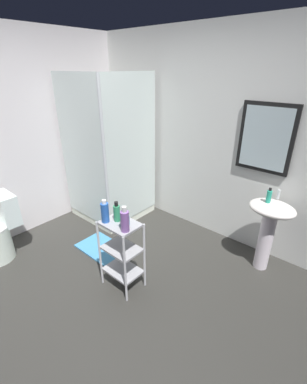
{
  "coord_description": "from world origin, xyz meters",
  "views": [
    {
      "loc": [
        1.53,
        -1.05,
        2.05
      ],
      "look_at": [
        -0.13,
        0.87,
        0.84
      ],
      "focal_mm": 24.78,
      "sensor_mm": 36.0,
      "label": 1
    }
  ],
  "objects_px": {
    "hand_soap_bottle": "(269,196)",
    "rinse_cup": "(125,220)",
    "shower_stall": "(111,188)",
    "shampoo_bottle_blue": "(105,212)",
    "bath_mat": "(102,248)",
    "pedestal_sink": "(269,222)",
    "body_wash_bottle_green": "(117,213)",
    "storage_cart": "(122,250)",
    "conditioner_bottle_purple": "(125,221)"
  },
  "relations": [
    {
      "from": "body_wash_bottle_green",
      "to": "conditioner_bottle_purple",
      "type": "xyz_separation_m",
      "value": [
        0.18,
        -0.07,
        0.02
      ]
    },
    {
      "from": "hand_soap_bottle",
      "to": "conditioner_bottle_purple",
      "type": "height_order",
      "value": "conditioner_bottle_purple"
    },
    {
      "from": "pedestal_sink",
      "to": "bath_mat",
      "type": "xyz_separation_m",
      "value": [
        -1.61,
        -0.97,
        -0.57
      ]
    },
    {
      "from": "bath_mat",
      "to": "hand_soap_bottle",
      "type": "bearing_deg",
      "value": 31.07
    },
    {
      "from": "storage_cart",
      "to": "shampoo_bottle_blue",
      "type": "relative_size",
      "value": 3.29
    },
    {
      "from": "shower_stall",
      "to": "shampoo_bottle_blue",
      "type": "xyz_separation_m",
      "value": [
        1.02,
        -0.92,
        0.38
      ]
    },
    {
      "from": "hand_soap_bottle",
      "to": "rinse_cup",
      "type": "xyz_separation_m",
      "value": [
        -0.87,
        -1.15,
        -0.09
      ]
    },
    {
      "from": "bath_mat",
      "to": "shampoo_bottle_blue",
      "type": "bearing_deg",
      "value": -29.79
    },
    {
      "from": "body_wash_bottle_green",
      "to": "shower_stall",
      "type": "bearing_deg",
      "value": 142.18
    },
    {
      "from": "storage_cart",
      "to": "conditioner_bottle_purple",
      "type": "height_order",
      "value": "conditioner_bottle_purple"
    },
    {
      "from": "storage_cart",
      "to": "hand_soap_bottle",
      "type": "xyz_separation_m",
      "value": [
        0.92,
        1.17,
        0.44
      ]
    },
    {
      "from": "hand_soap_bottle",
      "to": "bath_mat",
      "type": "height_order",
      "value": "hand_soap_bottle"
    },
    {
      "from": "hand_soap_bottle",
      "to": "body_wash_bottle_green",
      "type": "height_order",
      "value": "hand_soap_bottle"
    },
    {
      "from": "rinse_cup",
      "to": "shower_stall",
      "type": "bearing_deg",
      "value": 144.8
    },
    {
      "from": "shower_stall",
      "to": "hand_soap_bottle",
      "type": "relative_size",
      "value": 12.68
    },
    {
      "from": "bath_mat",
      "to": "body_wash_bottle_green",
      "type": "bearing_deg",
      "value": -20.07
    },
    {
      "from": "pedestal_sink",
      "to": "shampoo_bottle_blue",
      "type": "bearing_deg",
      "value": -130.89
    },
    {
      "from": "pedestal_sink",
      "to": "body_wash_bottle_green",
      "type": "relative_size",
      "value": 4.09
    },
    {
      "from": "shower_stall",
      "to": "pedestal_sink",
      "type": "relative_size",
      "value": 2.47
    },
    {
      "from": "pedestal_sink",
      "to": "bath_mat",
      "type": "bearing_deg",
      "value": -149.06
    },
    {
      "from": "conditioner_bottle_purple",
      "to": "shampoo_bottle_blue",
      "type": "height_order",
      "value": "conditioner_bottle_purple"
    },
    {
      "from": "storage_cart",
      "to": "bath_mat",
      "type": "xyz_separation_m",
      "value": [
        -0.64,
        0.23,
        -0.43
      ]
    },
    {
      "from": "shampoo_bottle_blue",
      "to": "bath_mat",
      "type": "xyz_separation_m",
      "value": [
        -0.52,
        0.3,
        -0.83
      ]
    },
    {
      "from": "hand_soap_bottle",
      "to": "shower_stall",
      "type": "bearing_deg",
      "value": -171.37
    },
    {
      "from": "hand_soap_bottle",
      "to": "conditioner_bottle_purple",
      "type": "distance_m",
      "value": 1.46
    },
    {
      "from": "storage_cart",
      "to": "conditioner_bottle_purple",
      "type": "bearing_deg",
      "value": -23.06
    },
    {
      "from": "shower_stall",
      "to": "shampoo_bottle_blue",
      "type": "relative_size",
      "value": 8.9
    },
    {
      "from": "shower_stall",
      "to": "storage_cart",
      "type": "xyz_separation_m",
      "value": [
        1.14,
        -0.86,
        -0.03
      ]
    },
    {
      "from": "shampoo_bottle_blue",
      "to": "bath_mat",
      "type": "bearing_deg",
      "value": 150.21
    },
    {
      "from": "pedestal_sink",
      "to": "bath_mat",
      "type": "distance_m",
      "value": 1.96
    },
    {
      "from": "hand_soap_bottle",
      "to": "shampoo_bottle_blue",
      "type": "bearing_deg",
      "value": -130.15
    },
    {
      "from": "pedestal_sink",
      "to": "storage_cart",
      "type": "bearing_deg",
      "value": -129.13
    },
    {
      "from": "pedestal_sink",
      "to": "body_wash_bottle_green",
      "type": "bearing_deg",
      "value": -130.93
    },
    {
      "from": "shower_stall",
      "to": "hand_soap_bottle",
      "type": "bearing_deg",
      "value": 8.63
    },
    {
      "from": "storage_cart",
      "to": "conditioner_bottle_purple",
      "type": "xyz_separation_m",
      "value": [
        0.13,
        -0.06,
        0.41
      ]
    },
    {
      "from": "pedestal_sink",
      "to": "bath_mat",
      "type": "height_order",
      "value": "pedestal_sink"
    },
    {
      "from": "conditioner_bottle_purple",
      "to": "shampoo_bottle_blue",
      "type": "xyz_separation_m",
      "value": [
        -0.25,
        -0.01,
        -0.0
      ]
    },
    {
      "from": "storage_cart",
      "to": "rinse_cup",
      "type": "xyz_separation_m",
      "value": [
        0.06,
        0.02,
        0.35
      ]
    },
    {
      "from": "storage_cart",
      "to": "shampoo_bottle_blue",
      "type": "height_order",
      "value": "shampoo_bottle_blue"
    },
    {
      "from": "storage_cart",
      "to": "shampoo_bottle_blue",
      "type": "xyz_separation_m",
      "value": [
        -0.12,
        -0.07,
        0.4
      ]
    },
    {
      "from": "body_wash_bottle_green",
      "to": "conditioner_bottle_purple",
      "type": "height_order",
      "value": "conditioner_bottle_purple"
    },
    {
      "from": "body_wash_bottle_green",
      "to": "shampoo_bottle_blue",
      "type": "distance_m",
      "value": 0.11
    },
    {
      "from": "conditioner_bottle_purple",
      "to": "bath_mat",
      "type": "distance_m",
      "value": 1.17
    },
    {
      "from": "shampoo_bottle_blue",
      "to": "rinse_cup",
      "type": "bearing_deg",
      "value": 25.25
    },
    {
      "from": "shower_stall",
      "to": "rinse_cup",
      "type": "distance_m",
      "value": 1.5
    },
    {
      "from": "shower_stall",
      "to": "conditioner_bottle_purple",
      "type": "relative_size",
      "value": 8.3
    },
    {
      "from": "shower_stall",
      "to": "rinse_cup",
      "type": "relative_size",
      "value": 22.46
    },
    {
      "from": "storage_cart",
      "to": "rinse_cup",
      "type": "relative_size",
      "value": 8.31
    },
    {
      "from": "shower_stall",
      "to": "rinse_cup",
      "type": "xyz_separation_m",
      "value": [
        1.19,
        -0.84,
        0.32
      ]
    },
    {
      "from": "hand_soap_bottle",
      "to": "bath_mat",
      "type": "bearing_deg",
      "value": -148.93
    }
  ]
}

